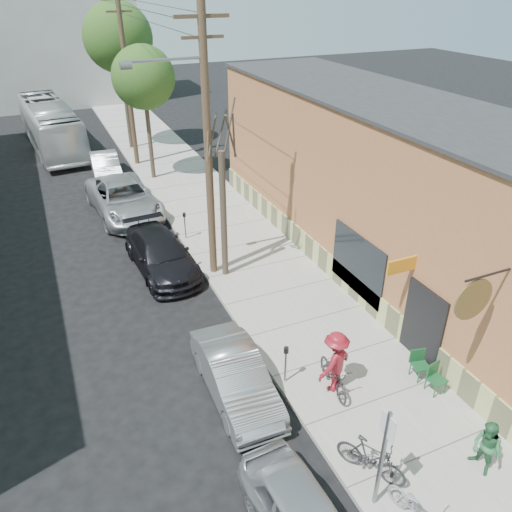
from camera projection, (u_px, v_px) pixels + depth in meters
name	position (u px, v px, depth m)	size (l,w,h in m)	color
ground	(208.00, 400.00, 14.04)	(120.00, 120.00, 0.00)	black
sidewalk	(217.00, 220.00, 24.27)	(4.50, 58.00, 0.15)	#A6A199
cafe_building	(380.00, 184.00, 19.56)	(6.60, 20.20, 6.61)	#A9683E
end_cap_building	(28.00, 34.00, 43.89)	(18.00, 8.00, 12.00)	#B3B2AD
sign_post	(383.00, 451.00, 10.34)	(0.07, 0.45, 2.80)	slate
parking_meter_near	(286.00, 359.00, 14.10)	(0.14, 0.14, 1.24)	slate
parking_meter_far	(185.00, 221.00, 22.00)	(0.14, 0.14, 1.24)	slate
utility_pole_near	(206.00, 141.00, 17.35)	(3.57, 0.28, 10.00)	#503A28
utility_pole_far	(127.00, 77.00, 28.87)	(1.80, 0.28, 10.00)	#503A28
tree_bare	(224.00, 216.00, 18.54)	(0.24, 0.24, 4.98)	#44392C
tree_leafy_mid	(143.00, 78.00, 26.51)	(3.36, 3.36, 7.26)	#44392C
tree_leafy_far	(118.00, 38.00, 30.95)	(4.29, 4.29, 9.11)	#44392C
patio_chair_a	(421.00, 365.00, 14.43)	(0.50, 0.50, 0.88)	#144824
patio_chair_b	(437.00, 379.00, 13.93)	(0.50, 0.50, 0.88)	#144824
patron_green	(486.00, 448.00, 11.54)	(0.72, 0.56, 1.48)	#2B6C3E
cyclist	(335.00, 362.00, 13.81)	(1.24, 0.71, 1.91)	maroon
cyclist_bike	(334.00, 375.00, 14.05)	(0.61, 1.76, 0.93)	black
parked_bike_a	(371.00, 458.00, 11.55)	(0.49, 1.74, 1.05)	black
parked_bike_b	(420.00, 510.00, 10.54)	(0.57, 1.63, 0.86)	slate
car_1	(236.00, 376.00, 13.91)	(1.47, 4.20, 1.39)	#999AA0
car_2	(161.00, 254.00, 19.93)	(2.04, 5.03, 1.46)	black
car_3	(124.00, 199.00, 24.60)	(2.80, 6.08, 1.69)	#B2B3BA
car_4	(106.00, 166.00, 29.20)	(1.50, 4.30, 1.42)	#BABDC2
bus	(51.00, 126.00, 33.69)	(2.65, 11.34, 3.16)	white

